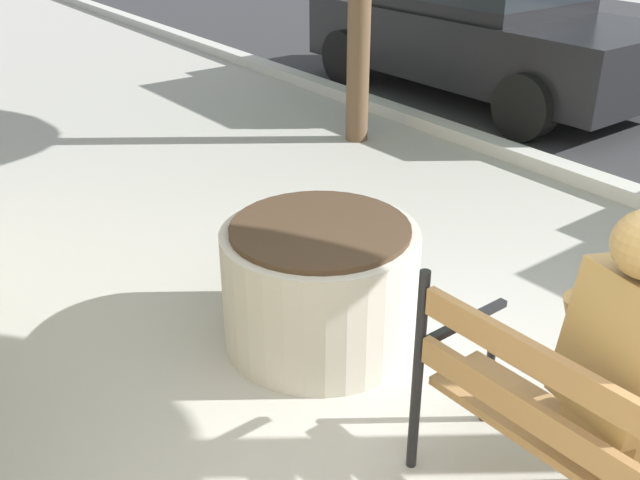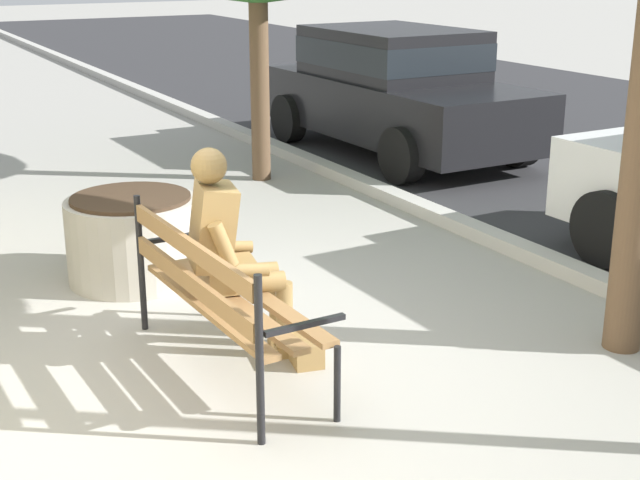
% 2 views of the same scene
% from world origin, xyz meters
% --- Properties ---
extents(concrete_planter, '(1.03, 1.03, 0.68)m').
position_xyz_m(concrete_planter, '(-1.66, -0.15, 0.34)').
color(concrete_planter, '#A8A399').
rests_on(concrete_planter, ground).
extents(parked_car_black, '(4.13, 1.99, 1.56)m').
position_xyz_m(parked_car_black, '(-4.61, 4.22, 0.84)').
color(parked_car_black, black).
rests_on(parked_car_black, ground).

